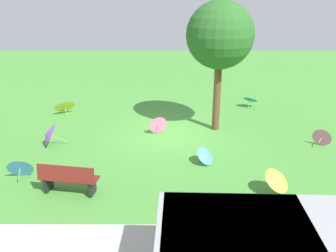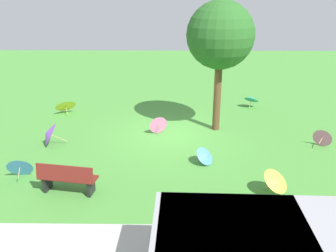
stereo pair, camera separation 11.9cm
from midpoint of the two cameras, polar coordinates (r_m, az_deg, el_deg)
ground at (r=13.75m, az=0.35°, el=-1.34°), size 40.00×40.00×0.00m
park_bench at (r=10.10m, az=-16.08°, el=-8.13°), size 1.66×0.74×0.90m
shade_tree at (r=13.50m, az=8.09°, el=14.14°), size 2.50×2.50×4.95m
parasol_teal_0 at (r=17.26m, az=12.95°, el=4.38°), size 0.91×0.90×0.68m
parasol_blue_0 at (r=11.44m, az=5.92°, el=-4.68°), size 0.82×0.84×0.58m
parasol_pink_0 at (r=13.78m, az=23.31°, el=-1.60°), size 0.69×0.65×0.68m
parasol_blue_1 at (r=11.42m, az=-22.91°, el=-6.09°), size 0.81×0.67×0.72m
parasol_yellow_0 at (r=10.13m, az=16.96°, el=-8.23°), size 1.00×1.00×0.74m
parasol_purple_0 at (r=13.35m, az=-19.00°, el=-1.24°), size 1.01×1.01×0.88m
parasol_pink_1 at (r=13.75m, az=-1.93°, el=0.26°), size 0.75×0.69×0.72m
parasol_yellow_1 at (r=16.52m, az=-16.53°, el=3.24°), size 1.18×1.13×0.78m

